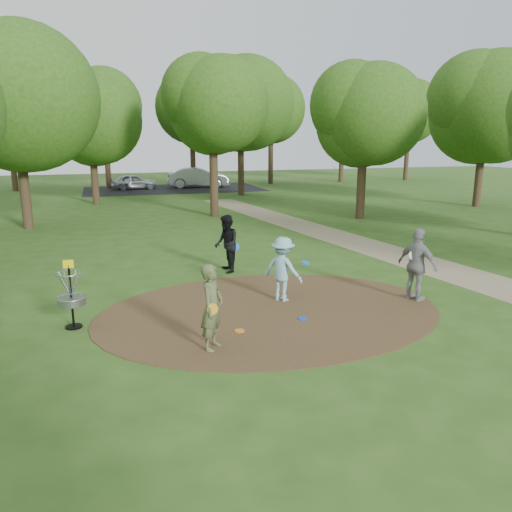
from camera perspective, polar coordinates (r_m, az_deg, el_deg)
name	(u,v)px	position (r m, az deg, el deg)	size (l,w,h in m)	color
ground	(271,311)	(12.12, 1.70, -6.33)	(100.00, 100.00, 0.00)	#2D5119
dirt_clearing	(271,311)	(12.12, 1.70, -6.28)	(8.40, 8.40, 0.02)	#47301C
footpath	(444,270)	(16.88, 20.70, -1.48)	(2.00, 40.00, 0.01)	#8C7A5B
parking_lot	(174,189)	(41.38, -9.38, 7.59)	(14.00, 8.00, 0.01)	black
player_observer_with_disc	(212,307)	(9.80, -5.05, -5.86)	(0.70, 0.76, 1.74)	#545D36
player_throwing_with_disc	(283,269)	(12.67, 3.07, -1.52)	(1.31, 1.22, 1.66)	#85BAC7
player_walking_with_disc	(226,244)	(15.38, -3.39, 1.39)	(0.76, 0.89, 1.79)	black
player_waiting_with_disc	(417,265)	(13.27, 17.94, -1.00)	(0.82, 1.19, 1.88)	gray
disc_ground_cyan	(211,299)	(12.97, -5.20, -4.90)	(0.22, 0.22, 0.02)	#1BA8D8
disc_ground_blue	(303,319)	(11.62, 5.34, -7.13)	(0.22, 0.22, 0.02)	blue
disc_ground_red	(215,298)	(13.00, -4.68, -4.84)	(0.22, 0.22, 0.02)	#B32211
car_left	(134,182)	(41.57, -13.75, 8.25)	(1.45, 3.60, 1.23)	#ADB1B5
car_right	(198,178)	(42.09, -6.62, 8.89)	(1.75, 5.01, 1.65)	#94969A
disc_ground_orange	(240,331)	(10.88, -1.90, -8.54)	(0.22, 0.22, 0.02)	orange
disc_golf_basket	(71,290)	(11.56, -20.43, -3.63)	(0.63, 0.63, 1.54)	black
tree_ring	(241,110)	(22.31, -1.69, 16.35)	(37.83, 45.46, 9.40)	#332316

